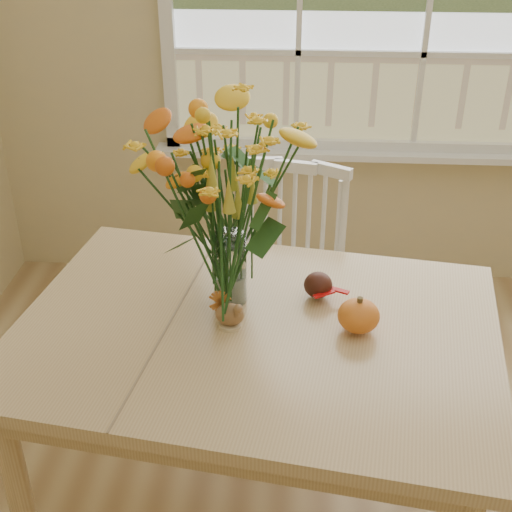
{
  "coord_description": "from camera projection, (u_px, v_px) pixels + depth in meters",
  "views": [
    {
      "loc": [
        -0.54,
        -0.87,
        1.87
      ],
      "look_at": [
        -0.64,
        0.74,
        0.95
      ],
      "focal_mm": 48.0,
      "sensor_mm": 36.0,
      "label": 1
    }
  ],
  "objects": [
    {
      "name": "wall_back",
      "position": [
        428.0,
        5.0,
        2.93
      ],
      "size": [
        4.0,
        0.02,
        2.7
      ],
      "primitive_type": "cube",
      "color": "beige",
      "rests_on": "floor"
    },
    {
      "name": "dining_table",
      "position": [
        256.0,
        352.0,
        1.99
      ],
      "size": [
        1.49,
        1.17,
        0.73
      ],
      "rotation": [
        0.0,
        0.0,
        -0.15
      ],
      "color": "tan",
      "rests_on": "floor"
    },
    {
      "name": "windsor_chair",
      "position": [
        288.0,
        270.0,
        2.65
      ],
      "size": [
        0.49,
        0.47,
        0.9
      ],
      "rotation": [
        0.0,
        0.0,
        -0.2
      ],
      "color": "white",
      "rests_on": "floor"
    },
    {
      "name": "flower_vase",
      "position": [
        228.0,
        200.0,
        1.9
      ],
      "size": [
        0.47,
        0.47,
        0.55
      ],
      "color": "white",
      "rests_on": "dining_table"
    },
    {
      "name": "pumpkin",
      "position": [
        358.0,
        317.0,
        1.91
      ],
      "size": [
        0.12,
        0.12,
        0.09
      ],
      "primitive_type": "ellipsoid",
      "color": "#D65A19",
      "rests_on": "dining_table"
    },
    {
      "name": "turkey_figurine",
      "position": [
        230.0,
        314.0,
        1.93
      ],
      "size": [
        0.09,
        0.07,
        0.1
      ],
      "rotation": [
        0.0,
        0.0,
        -0.08
      ],
      "color": "#CCB78C",
      "rests_on": "dining_table"
    },
    {
      "name": "dark_gourd",
      "position": [
        318.0,
        286.0,
        2.06
      ],
      "size": [
        0.12,
        0.09,
        0.08
      ],
      "color": "#38160F",
      "rests_on": "dining_table"
    }
  ]
}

